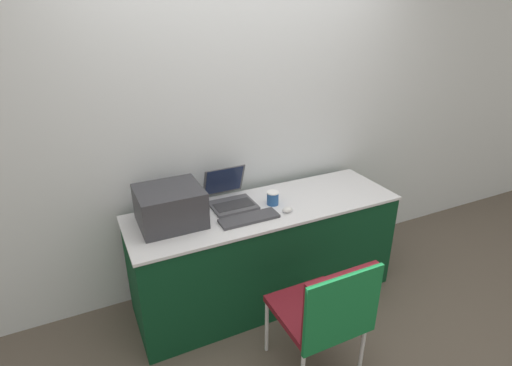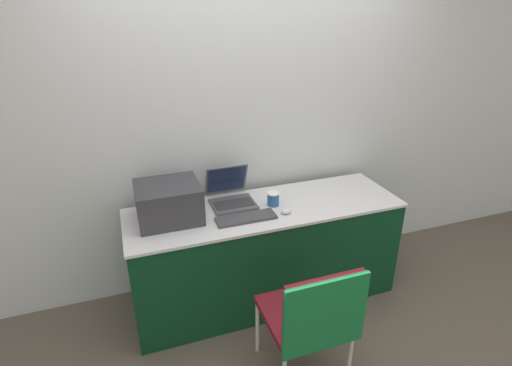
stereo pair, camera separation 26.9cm
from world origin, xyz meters
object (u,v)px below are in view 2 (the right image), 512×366
Objects in this scene: external_keyboard at (246,218)px; printer at (168,201)px; chair at (313,315)px; mouse at (286,211)px; laptop_left at (231,195)px; coffee_cup at (273,199)px.

printer is at bearing 159.32° from external_keyboard.
external_keyboard is at bearing 101.98° from chair.
laptop_left is at bearing 135.18° from mouse.
printer is 0.48× the size of chair.
printer reaches higher than chair.
external_keyboard is at bearing -20.68° from printer.
mouse is at bearing -44.82° from laptop_left.
external_keyboard is at bearing -85.66° from laptop_left.
printer reaches higher than coffee_cup.
laptop_left is 0.85× the size of external_keyboard.
mouse is at bearing -3.63° from external_keyboard.
mouse is at bearing -14.60° from printer.
mouse is (0.28, -0.02, 0.01)m from external_keyboard.
coffee_cup is at bearing 103.16° from mouse.
printer is 0.73m from coffee_cup.
laptop_left is 4.54× the size of mouse.
coffee_cup is 0.90m from chair.
printer is 1.19× the size of laptop_left.
coffee_cup reaches higher than mouse.
external_keyboard is 0.28m from mouse.
laptop_left reaches higher than mouse.
laptop_left is 0.31m from coffee_cup.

